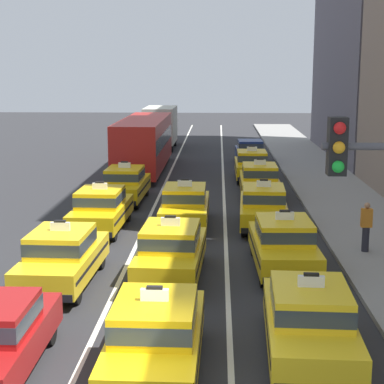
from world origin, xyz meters
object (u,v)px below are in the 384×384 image
Objects in this scene: taxi_left_third at (101,208)px; taxi_right_fourth at (259,180)px; taxi_right_third at (263,206)px; taxi_left_fourth at (125,184)px; taxi_center_second at (171,250)px; bus_left_fifth at (144,142)px; taxi_right_nearest at (309,320)px; box_truck_left_sixth at (161,126)px; taxi_center_third at (185,205)px; taxi_center_nearest at (156,335)px; taxi_right_second at (283,243)px; sedan_right_sixth at (250,151)px; pedestrian_near_crosswalk at (366,227)px; taxi_left_second at (62,256)px; taxi_right_fifth at (252,165)px.

taxi_right_fourth is (6.53, 6.55, 0.00)m from taxi_left_third.
taxi_left_fourth is at bearing 143.33° from taxi_right_third.
taxi_right_third is (3.18, 6.34, 0.00)m from taxi_center_second.
bus_left_fifth is at bearing 114.64° from taxi_right_third.
taxi_right_third is at bearing -65.36° from bus_left_fifth.
taxi_left_third is 1.00× the size of taxi_right_nearest.
taxi_center_third is (3.19, -25.13, -0.90)m from box_truck_left_sixth.
bus_left_fifth is at bearing 129.32° from taxi_right_fourth.
taxi_center_nearest is 0.99× the size of taxi_right_second.
bus_left_fifth is 2.58× the size of sedan_right_sixth.
taxi_right_third reaches higher than pedestrian_near_crosswalk.
taxi_right_third is (-0.19, 11.50, 0.00)m from taxi_right_nearest.
box_truck_left_sixth is 1.52× the size of taxi_right_fourth.
taxi_right_fifth is (6.37, 17.93, 0.00)m from taxi_left_second.
taxi_left_second and taxi_center_second have the same top height.
taxi_center_nearest and taxi_right_nearest have the same top height.
taxi_right_third is 1.01× the size of taxi_right_fourth.
bus_left_fifth is 6.67× the size of pedestrian_near_crosswalk.
pedestrian_near_crosswalk is (3.08, -14.61, 0.12)m from taxi_right_fifth.
taxi_left_second is 10.02m from pedestrian_near_crosswalk.
pedestrian_near_crosswalk is (9.48, -17.46, -0.82)m from bus_left_fifth.
taxi_right_third and taxi_right_fifth have the same top height.
taxi_right_second is (6.53, 1.59, 0.00)m from taxi_left_second.
taxi_left_second is 1.00× the size of taxi_right_third.
box_truck_left_sixth is 1.60× the size of sedan_right_sixth.
taxi_right_fifth is (-0.10, 22.39, 0.00)m from taxi_right_nearest.
taxi_center_nearest is 12.81m from taxi_right_third.
box_truck_left_sixth is 1.52× the size of taxi_center_nearest.
taxi_left_second is at bearing 145.42° from taxi_right_nearest.
taxi_center_third is (3.19, 7.01, 0.00)m from taxi_left_second.
taxi_center_nearest is (3.27, -26.19, -0.94)m from bus_left_fifth.
taxi_center_third is 1.00× the size of taxi_right_fourth.
taxi_left_second reaches higher than sedan_right_sixth.
box_truck_left_sixth is at bearing 89.88° from bus_left_fifth.
taxi_right_third is 2.75× the size of pedestrian_near_crosswalk.
taxi_left_third and taxi_left_fourth have the same top height.
taxi_right_nearest is at bearing -90.21° from sedan_right_sixth.
taxi_right_fifth is (0.10, 10.89, 0.00)m from taxi_right_third.
sedan_right_sixth is at bearing 62.57° from taxi_left_fourth.
taxi_right_nearest is 1.01× the size of taxi_right_fifth.
taxi_left_fourth and taxi_center_nearest have the same top height.
taxi_right_second is 1.00× the size of taxi_right_third.
box_truck_left_sixth reaches higher than taxi_left_second.
pedestrian_near_crosswalk is (9.46, -28.81, -0.78)m from box_truck_left_sixth.
taxi_right_nearest is at bearing -90.08° from taxi_right_fourth.
taxi_center_nearest and taxi_right_second have the same top height.
taxi_center_nearest is 7.73m from taxi_right_second.
taxi_right_fifth is (-0.15, 16.34, 0.00)m from taxi_right_second.
taxi_center_second is 1.07× the size of sedan_right_sixth.
taxi_left_fourth and taxi_right_third have the same top height.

